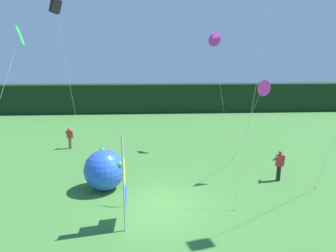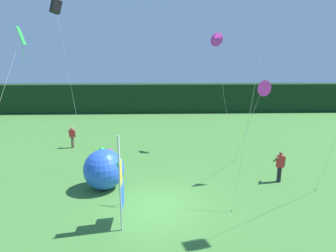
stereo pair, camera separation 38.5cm
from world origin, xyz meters
TOP-DOWN VIEW (x-y plane):
  - ground_plane at (0.00, 0.00)m, footprint 120.00×120.00m
  - distant_treeline at (0.00, 23.39)m, footprint 80.00×2.40m
  - banner_flag at (-1.35, -1.58)m, footprint 0.06×1.03m
  - person_near_banner at (-6.22, 8.78)m, footprint 0.55×0.48m
  - person_mid_field at (6.48, 2.30)m, footprint 0.55×0.48m
  - inflatable_balloon at (-2.64, 1.83)m, footprint 2.02×2.02m
  - kite_magenta_delta_0 at (4.01, 8.36)m, footprint 2.41×2.32m
  - kite_black_box_2 at (-4.57, 2.55)m, footprint 0.65×2.93m
  - kite_green_diamond_3 at (-6.42, 2.43)m, footprint 1.82×3.92m
  - kite_magenta_delta_4 at (5.39, 2.68)m, footprint 0.89×3.15m

SIDE VIEW (x-z plane):
  - ground_plane at x=0.00m, z-range 0.00..0.00m
  - person_near_banner at x=-6.22m, z-range 0.05..1.64m
  - person_mid_field at x=6.48m, z-range 0.06..1.73m
  - inflatable_balloon at x=-2.64m, z-range 0.01..2.03m
  - distant_treeline at x=0.00m, z-range 0.00..3.44m
  - banner_flag at x=-1.35m, z-range -0.08..3.67m
  - kite_magenta_delta_4 at x=5.39m, z-range 2.26..7.61m
  - kite_green_diamond_3 at x=-6.42m, z-range 3.07..10.94m
  - kite_magenta_delta_0 at x=4.01m, z-range 3.59..11.80m
  - kite_black_box_2 at x=-4.57m, z-range 4.12..13.18m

